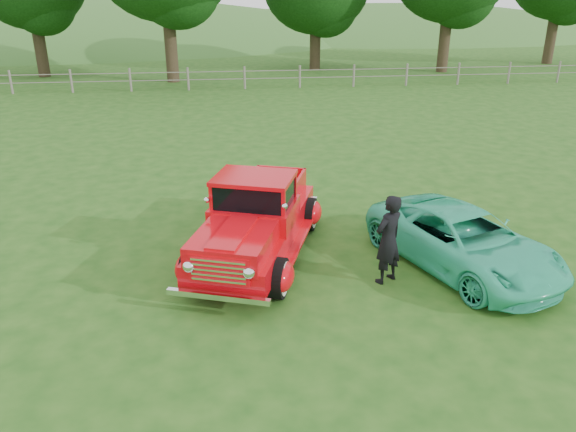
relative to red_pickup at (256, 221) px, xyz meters
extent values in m
plane|color=#1D4C14|center=(0.78, -1.77, -0.80)|extent=(140.00, 140.00, 0.00)
ellipsoid|color=#366726|center=(-17.22, 56.23, -5.75)|extent=(84.00, 60.00, 18.00)
ellipsoid|color=#366726|center=(20.78, 60.23, -4.65)|extent=(72.00, 52.00, 14.00)
cube|color=slate|center=(0.78, 20.23, -0.25)|extent=(48.00, 0.04, 0.04)
cube|color=slate|center=(0.78, 20.23, 0.15)|extent=(48.00, 0.04, 0.04)
cylinder|color=#2F2217|center=(-11.22, 26.23, 1.18)|extent=(0.70, 0.70, 3.96)
cylinder|color=#2F2217|center=(-3.22, 23.23, 1.62)|extent=(0.70, 0.70, 4.84)
cylinder|color=#2F2217|center=(5.78, 27.23, 1.07)|extent=(0.70, 0.70, 3.74)
cylinder|color=#2F2217|center=(13.78, 25.23, 1.40)|extent=(0.70, 0.70, 4.40)
cylinder|color=#2F2217|center=(22.78, 28.23, 1.29)|extent=(0.70, 0.70, 4.18)
cylinder|color=black|center=(-1.28, -1.16, -0.42)|extent=(0.48, 0.80, 0.76)
cylinder|color=black|center=(0.29, -1.70, -0.42)|extent=(0.48, 0.80, 0.76)
cylinder|color=black|center=(-0.26, 1.77, -0.42)|extent=(0.48, 0.80, 0.76)
cylinder|color=black|center=(1.31, 1.23, -0.42)|extent=(0.48, 0.80, 0.76)
cube|color=red|center=(0.01, 0.04, -0.22)|extent=(2.99, 4.86, 0.44)
ellipsoid|color=red|center=(-1.35, -1.13, -0.38)|extent=(0.64, 0.84, 0.54)
ellipsoid|color=red|center=(0.35, -1.72, -0.38)|extent=(0.64, 0.84, 0.54)
ellipsoid|color=red|center=(-0.33, 1.80, -0.38)|extent=(0.64, 0.84, 0.54)
ellipsoid|color=red|center=(1.37, 1.20, -0.38)|extent=(0.64, 0.84, 0.54)
cube|color=red|center=(-0.50, -1.43, 0.17)|extent=(1.78, 1.95, 0.42)
cube|color=red|center=(-0.02, -0.06, 0.19)|extent=(1.95, 1.80, 0.44)
cube|color=black|center=(-0.02, -0.06, 0.66)|extent=(1.73, 1.53, 0.50)
cube|color=red|center=(-0.02, -0.06, 0.94)|extent=(1.84, 1.65, 0.08)
cube|color=red|center=(0.46, 1.31, 0.15)|extent=(1.75, 2.23, 0.45)
cube|color=white|center=(-0.77, -2.19, 0.05)|extent=(1.04, 0.44, 0.50)
cube|color=white|center=(-0.80, -2.29, -0.38)|extent=(1.74, 0.69, 0.10)
cube|color=white|center=(0.81, 2.32, -0.38)|extent=(1.65, 0.66, 0.10)
imported|color=#32CA99|center=(4.02, -1.00, -0.20)|extent=(3.38, 4.68, 1.18)
imported|color=black|center=(2.37, -1.36, 0.07)|extent=(0.76, 0.70, 1.74)
camera|label=1|loc=(-0.62, -10.51, 4.45)|focal=35.00mm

